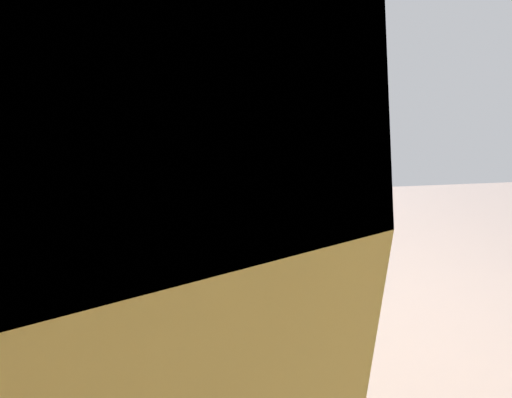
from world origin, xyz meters
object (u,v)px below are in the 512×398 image
bowl (241,237)px  kettle (238,213)px  oven_range (223,212)px  microwave (221,270)px

bowl → kettle: bearing=-0.0°
bowl → kettle: size_ratio=0.72×
oven_range → microwave: 1.97m
microwave → bowl: microwave is taller
kettle → microwave: bearing=171.5°
microwave → bowl: bearing=-12.8°
oven_range → microwave: size_ratio=2.17×
bowl → oven_range: bearing=4.1°
oven_range → kettle: bearing=-175.0°
microwave → kettle: (0.78, -0.12, -0.09)m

